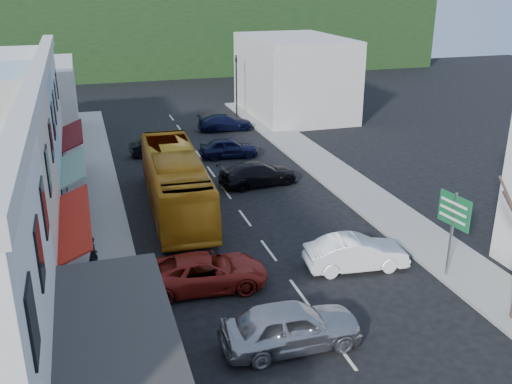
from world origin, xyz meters
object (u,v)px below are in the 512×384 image
(bus, at_px, (175,183))
(pedestrian_left, at_px, (93,255))
(car_red, at_px, (206,272))
(traffic_signal, at_px, (236,86))
(car_white, at_px, (356,254))
(direction_sign, at_px, (451,236))
(car_silver, at_px, (291,329))

(bus, xyz_separation_m, pedestrian_left, (-4.61, -6.41, -0.55))
(car_red, relative_size, traffic_signal, 0.84)
(car_white, distance_m, traffic_signal, 29.71)
(car_red, bearing_deg, direction_sign, -97.95)
(bus, relative_size, car_silver, 2.64)
(car_silver, height_order, direction_sign, direction_sign)
(car_red, distance_m, pedestrian_left, 4.90)
(bus, relative_size, direction_sign, 3.02)
(bus, distance_m, car_white, 11.06)
(bus, bearing_deg, car_red, -89.26)
(car_silver, relative_size, car_white, 1.00)
(direction_sign, bearing_deg, car_white, 142.16)
(car_red, xyz_separation_m, traffic_signal, (9.33, 29.19, 2.05))
(bus, relative_size, traffic_signal, 2.11)
(direction_sign, relative_size, traffic_signal, 0.70)
(car_white, relative_size, direction_sign, 1.14)
(car_silver, bearing_deg, pedestrian_left, 42.11)
(car_silver, distance_m, direction_sign, 8.49)
(bus, height_order, pedestrian_left, bus)
(bus, height_order, direction_sign, direction_sign)
(pedestrian_left, bearing_deg, car_red, -141.66)
(direction_sign, bearing_deg, pedestrian_left, 154.42)
(traffic_signal, bearing_deg, pedestrian_left, 87.51)
(bus, xyz_separation_m, car_red, (-0.28, -8.70, -0.85))
(car_silver, xyz_separation_m, direction_sign, (8.00, 2.58, 1.22))
(car_silver, bearing_deg, traffic_signal, -11.58)
(car_silver, distance_m, car_white, 6.48)
(car_silver, xyz_separation_m, pedestrian_left, (-6.25, 7.09, 0.30))
(bus, bearing_deg, car_silver, -80.45)
(bus, height_order, car_white, bus)
(car_white, bearing_deg, traffic_signal, 0.96)
(bus, bearing_deg, direction_sign, -45.95)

